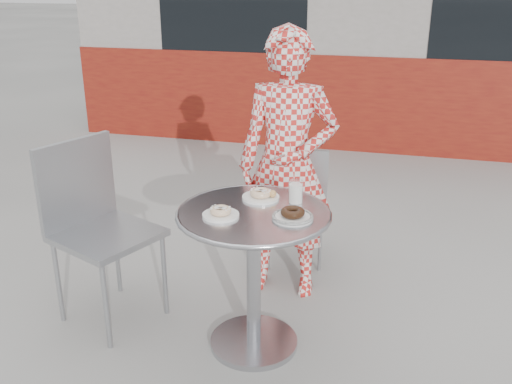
% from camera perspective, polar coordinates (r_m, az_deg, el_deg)
% --- Properties ---
extents(ground, '(60.00, 60.00, 0.00)m').
position_cam_1_polar(ground, '(3.01, 0.05, -15.41)').
color(ground, '#A9A7A1').
rests_on(ground, ground).
extents(bistro_table, '(0.74, 0.74, 0.75)m').
position_cam_1_polar(bistro_table, '(2.75, -0.23, -5.44)').
color(bistro_table, silver).
rests_on(bistro_table, ground).
extents(chair_far, '(0.46, 0.46, 0.81)m').
position_cam_1_polar(chair_far, '(3.75, 3.80, -3.29)').
color(chair_far, '#9B9DA2').
rests_on(chair_far, ground).
extents(chair_left, '(0.62, 0.61, 0.98)m').
position_cam_1_polar(chair_left, '(3.21, -14.48, -7.34)').
color(chair_left, '#9B9DA2').
rests_on(chair_left, ground).
extents(seated_person, '(0.57, 0.38, 1.54)m').
position_cam_1_polar(seated_person, '(3.22, 3.15, 2.59)').
color(seated_person, red).
rests_on(seated_person, ground).
extents(plate_far, '(0.18, 0.18, 0.05)m').
position_cam_1_polar(plate_far, '(2.82, 0.54, -0.29)').
color(plate_far, white).
rests_on(plate_far, bistro_table).
extents(plate_near, '(0.17, 0.17, 0.04)m').
position_cam_1_polar(plate_near, '(2.63, -3.55, -2.07)').
color(plate_near, white).
rests_on(plate_near, bistro_table).
extents(plate_checker, '(0.19, 0.19, 0.05)m').
position_cam_1_polar(plate_checker, '(2.60, 3.68, -2.35)').
color(plate_checker, white).
rests_on(plate_checker, bistro_table).
extents(milk_cup, '(0.07, 0.07, 0.11)m').
position_cam_1_polar(milk_cup, '(2.77, 4.00, -0.03)').
color(milk_cup, white).
rests_on(milk_cup, bistro_table).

